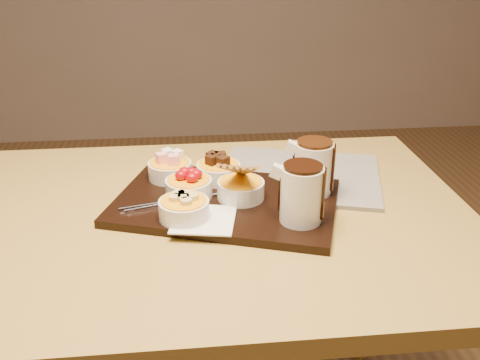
{
  "coord_description": "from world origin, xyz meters",
  "views": [
    {
      "loc": [
        0.01,
        -0.99,
        1.28
      ],
      "look_at": [
        0.11,
        0.02,
        0.81
      ],
      "focal_mm": 40.0,
      "sensor_mm": 36.0,
      "label": 1
    }
  ],
  "objects": [
    {
      "name": "bowl_bananas",
      "position": [
        -0.01,
        -0.05,
        0.79
      ],
      "size": [
        0.1,
        0.1,
        0.04
      ],
      "primitive_type": "cylinder",
      "color": "silver",
      "rests_on": "serving_board"
    },
    {
      "name": "pitcher_milk_chocolate",
      "position": [
        0.27,
        0.03,
        0.82
      ],
      "size": [
        0.1,
        0.1,
        0.11
      ],
      "primitive_type": "cylinder",
      "rotation": [
        0.0,
        0.0,
        -0.32
      ],
      "color": "silver",
      "rests_on": "serving_board"
    },
    {
      "name": "napkin",
      "position": [
        0.03,
        -0.07,
        0.77
      ],
      "size": [
        0.14,
        0.14,
        0.0
      ],
      "primitive_type": "cube",
      "rotation": [
        0.0,
        0.0,
        -0.18
      ],
      "color": "white",
      "rests_on": "serving_board"
    },
    {
      "name": "dining_table",
      "position": [
        0.0,
        0.0,
        0.65
      ],
      "size": [
        1.2,
        0.8,
        0.75
      ],
      "color": "#A6893D",
      "rests_on": "ground"
    },
    {
      "name": "bowl_strawberries",
      "position": [
        0.0,
        0.04,
        0.79
      ],
      "size": [
        0.1,
        0.1,
        0.04
      ],
      "primitive_type": "cylinder",
      "color": "silver",
      "rests_on": "serving_board"
    },
    {
      "name": "bowl_marshmallows",
      "position": [
        -0.04,
        0.14,
        0.79
      ],
      "size": [
        0.1,
        0.1,
        0.04
      ],
      "primitive_type": "cylinder",
      "color": "silver",
      "rests_on": "serving_board"
    },
    {
      "name": "serving_board",
      "position": [
        0.08,
        0.02,
        0.76
      ],
      "size": [
        0.53,
        0.43,
        0.02
      ],
      "primitive_type": "cube",
      "rotation": [
        0.0,
        0.0,
        -0.32
      ],
      "color": "black",
      "rests_on": "dining_table"
    },
    {
      "name": "newspaper",
      "position": [
        0.27,
        0.15,
        0.76
      ],
      "size": [
        0.44,
        0.39,
        0.01
      ],
      "primitive_type": "cube",
      "rotation": [
        0.0,
        0.0,
        -0.27
      ],
      "color": "beige",
      "rests_on": "dining_table"
    },
    {
      "name": "bowl_cake",
      "position": [
        0.07,
        0.12,
        0.79
      ],
      "size": [
        0.1,
        0.1,
        0.04
      ],
      "primitive_type": "cylinder",
      "color": "silver",
      "rests_on": "serving_board"
    },
    {
      "name": "fondue_skewers",
      "position": [
        -0.01,
        0.02,
        0.77
      ],
      "size": [
        0.09,
        0.26,
        0.01
      ],
      "primitive_type": null,
      "rotation": [
        0.0,
        0.0,
        -1.33
      ],
      "color": "silver",
      "rests_on": "serving_board"
    },
    {
      "name": "bowl_biscotti",
      "position": [
        0.11,
        0.02,
        0.79
      ],
      "size": [
        0.1,
        0.1,
        0.04
      ],
      "primitive_type": "cylinder",
      "color": "silver",
      "rests_on": "serving_board"
    },
    {
      "name": "pitcher_dark_chocolate",
      "position": [
        0.22,
        -0.09,
        0.82
      ],
      "size": [
        0.1,
        0.1,
        0.11
      ],
      "primitive_type": "cylinder",
      "rotation": [
        0.0,
        0.0,
        -0.32
      ],
      "color": "silver",
      "rests_on": "serving_board"
    }
  ]
}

